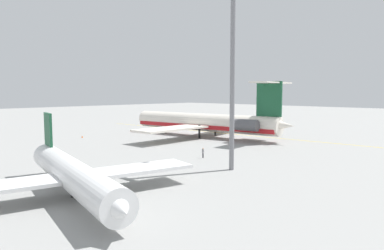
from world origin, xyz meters
name	(u,v)px	position (x,y,z in m)	size (l,w,h in m)	color
ground	(202,133)	(0.00, 0.00, 0.00)	(366.89, 366.89, 0.00)	gray
main_jetliner	(207,122)	(-7.27, 6.08, 3.68)	(46.27, 40.95, 13.48)	silver
airliner_far_left	(74,176)	(-31.21, 54.18, 2.49)	(28.17, 28.08, 8.47)	white
ground_crew_near_nose	(169,123)	(18.21, -4.17, 1.10)	(0.36, 0.30, 1.73)	black
ground_crew_near_tail	(192,121)	(19.42, -15.99, 1.08)	(0.27, 0.43, 1.70)	black
ground_crew_portside	(203,123)	(12.22, -13.93, 1.10)	(0.28, 0.40, 1.74)	black
ground_crew_starboard	(203,152)	(-25.35, 27.61, 1.10)	(0.28, 0.43, 1.73)	black
safety_cone_nose	(82,137)	(13.65, 28.52, 0.28)	(0.40, 0.40, 0.55)	#EA590F
taxiway_centreline	(226,133)	(-5.98, -2.81, 0.00)	(93.63, 0.36, 0.01)	gold
light_mast	(232,72)	(-34.45, 31.51, 14.06)	(4.00, 0.70, 25.70)	slate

